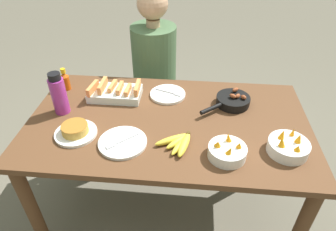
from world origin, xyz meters
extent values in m
plane|color=#666051|center=(0.00, 0.00, 0.00)|extent=(14.00, 14.00, 0.00)
cube|color=brown|center=(0.00, 0.00, 0.76)|extent=(1.53, 0.87, 0.03)
cylinder|color=brown|center=(-0.71, -0.38, 0.37)|extent=(0.07, 0.07, 0.74)
cylinder|color=brown|center=(-0.71, 0.38, 0.37)|extent=(0.07, 0.07, 0.74)
cylinder|color=brown|center=(0.71, 0.38, 0.37)|extent=(0.07, 0.07, 0.74)
ellipsoid|color=yellow|center=(0.04, -0.18, 0.80)|extent=(0.18, 0.12, 0.03)
ellipsoid|color=yellow|center=(0.07, -0.19, 0.80)|extent=(0.13, 0.14, 0.03)
ellipsoid|color=yellow|center=(0.08, -0.21, 0.80)|extent=(0.10, 0.17, 0.03)
ellipsoid|color=yellow|center=(0.10, -0.21, 0.80)|extent=(0.08, 0.18, 0.04)
cylinder|color=#4C3819|center=(0.12, -0.14, 0.80)|extent=(0.02, 0.02, 0.04)
cube|color=silver|center=(-0.34, 0.20, 0.80)|extent=(0.31, 0.18, 0.05)
cube|color=#ED8E4C|center=(-0.47, 0.17, 0.85)|extent=(0.04, 0.13, 0.05)
cube|color=#ED8E4C|center=(-0.41, 0.20, 0.85)|extent=(0.03, 0.14, 0.05)
cube|color=#ED8E4C|center=(-0.36, 0.21, 0.84)|extent=(0.03, 0.12, 0.04)
cube|color=#ED8E4C|center=(-0.31, 0.20, 0.84)|extent=(0.02, 0.12, 0.04)
cube|color=#ED8E4C|center=(-0.26, 0.18, 0.84)|extent=(0.03, 0.11, 0.04)
cube|color=#ED8E4C|center=(-0.20, 0.20, 0.85)|extent=(0.02, 0.14, 0.05)
cylinder|color=black|center=(0.36, 0.18, 0.78)|extent=(0.19, 0.19, 0.01)
cylinder|color=black|center=(0.36, 0.18, 0.81)|extent=(0.20, 0.20, 0.04)
cylinder|color=black|center=(0.23, 0.08, 0.82)|extent=(0.13, 0.11, 0.02)
ellipsoid|color=brown|center=(0.39, 0.18, 0.84)|extent=(0.05, 0.05, 0.03)
ellipsoid|color=brown|center=(0.42, 0.17, 0.84)|extent=(0.05, 0.05, 0.03)
ellipsoid|color=brown|center=(0.36, 0.17, 0.85)|extent=(0.05, 0.05, 0.03)
ellipsoid|color=brown|center=(0.38, 0.24, 0.85)|extent=(0.05, 0.05, 0.03)
cylinder|color=white|center=(-0.46, -0.17, 0.79)|extent=(0.22, 0.22, 0.02)
cylinder|color=gold|center=(-0.46, -0.17, 0.82)|extent=(0.14, 0.14, 0.04)
cylinder|color=#9F6624|center=(-0.46, -0.17, 0.84)|extent=(0.13, 0.13, 0.00)
cylinder|color=white|center=(-0.02, 0.24, 0.79)|extent=(0.22, 0.22, 0.02)
cylinder|color=#B2B2B7|center=(-0.04, 0.26, 0.80)|extent=(0.12, 0.05, 0.01)
cube|color=#B2B2B7|center=(0.04, 0.23, 0.80)|extent=(0.05, 0.04, 0.00)
cylinder|color=white|center=(-0.21, -0.21, 0.79)|extent=(0.24, 0.24, 0.02)
cylinder|color=#B2B2B7|center=(-0.19, -0.20, 0.80)|extent=(0.10, 0.09, 0.01)
cube|color=#B2B2B7|center=(-0.25, -0.26, 0.80)|extent=(0.05, 0.05, 0.00)
cylinder|color=white|center=(0.59, -0.20, 0.81)|extent=(0.19, 0.19, 0.06)
cone|color=orange|center=(0.63, -0.19, 0.86)|extent=(0.04, 0.04, 0.06)
cone|color=orange|center=(0.62, -0.14, 0.86)|extent=(0.03, 0.03, 0.05)
cone|color=orange|center=(0.56, -0.16, 0.86)|extent=(0.05, 0.05, 0.06)
cone|color=orange|center=(0.55, -0.22, 0.86)|extent=(0.05, 0.05, 0.06)
cone|color=orange|center=(0.62, -0.25, 0.85)|extent=(0.05, 0.05, 0.04)
cylinder|color=white|center=(0.30, -0.25, 0.81)|extent=(0.18, 0.18, 0.06)
cone|color=orange|center=(0.35, -0.25, 0.85)|extent=(0.03, 0.04, 0.05)
cone|color=orange|center=(0.31, -0.21, 0.86)|extent=(0.04, 0.03, 0.06)
cone|color=orange|center=(0.25, -0.25, 0.85)|extent=(0.04, 0.05, 0.05)
cone|color=orange|center=(0.31, -0.29, 0.85)|extent=(0.04, 0.03, 0.05)
cylinder|color=#992D89|center=(-0.60, 0.02, 0.88)|extent=(0.08, 0.08, 0.21)
cylinder|color=black|center=(-0.60, 0.02, 1.01)|extent=(0.07, 0.07, 0.04)
cylinder|color=#C64C0F|center=(-0.67, 0.26, 0.82)|extent=(0.05, 0.05, 0.09)
cone|color=#C64C0F|center=(-0.67, 0.26, 0.88)|extent=(0.05, 0.05, 0.03)
cylinder|color=gold|center=(-0.67, 0.26, 0.91)|extent=(0.03, 0.03, 0.03)
cube|color=black|center=(-0.17, 0.70, 0.25)|extent=(0.36, 0.36, 0.50)
cylinder|color=#476642|center=(-0.17, 0.70, 0.77)|extent=(0.32, 0.32, 0.54)
cylinder|color=tan|center=(-0.17, 0.70, 1.06)|extent=(0.09, 0.09, 0.05)
sphere|color=tan|center=(-0.17, 0.70, 1.19)|extent=(0.21, 0.21, 0.21)
camera|label=1|loc=(0.12, -1.29, 1.79)|focal=32.00mm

